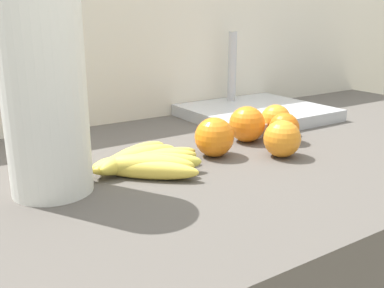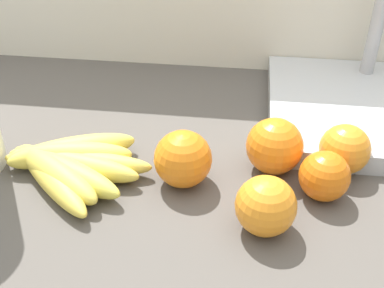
{
  "view_description": "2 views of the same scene",
  "coord_description": "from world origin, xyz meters",
  "px_view_note": "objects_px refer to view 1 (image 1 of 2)",
  "views": [
    {
      "loc": [
        -0.46,
        -0.67,
        1.22
      ],
      "look_at": [
        -0.03,
        -0.01,
        0.98
      ],
      "focal_mm": 41.2,
      "sensor_mm": 36.0,
      "label": 1
    },
    {
      "loc": [
        0.12,
        -0.5,
        1.36
      ],
      "look_at": [
        0.05,
        0.03,
        0.99
      ],
      "focal_mm": 44.47,
      "sensor_mm": 36.0,
      "label": 2
    }
  ],
  "objects_px": {
    "orange_far_right": "(247,124)",
    "orange_back_left": "(286,128)",
    "banana_bunch": "(143,162)",
    "paper_towel_roll": "(45,100)",
    "sink_basin": "(256,111)",
    "orange_center": "(282,139)",
    "orange_back_right": "(214,137)",
    "orange_right": "(276,120)"
  },
  "relations": [
    {
      "from": "orange_back_right",
      "to": "orange_right",
      "type": "height_order",
      "value": "orange_back_right"
    },
    {
      "from": "banana_bunch",
      "to": "paper_towel_roll",
      "type": "height_order",
      "value": "paper_towel_roll"
    },
    {
      "from": "orange_back_right",
      "to": "orange_back_left",
      "type": "bearing_deg",
      "value": -3.1
    },
    {
      "from": "orange_back_right",
      "to": "orange_back_left",
      "type": "relative_size",
      "value": 1.18
    },
    {
      "from": "orange_back_right",
      "to": "orange_far_right",
      "type": "bearing_deg",
      "value": 20.23
    },
    {
      "from": "orange_back_right",
      "to": "orange_right",
      "type": "xyz_separation_m",
      "value": [
        0.22,
        0.06,
        -0.0
      ]
    },
    {
      "from": "orange_back_right",
      "to": "banana_bunch",
      "type": "bearing_deg",
      "value": -177.38
    },
    {
      "from": "sink_basin",
      "to": "banana_bunch",
      "type": "bearing_deg",
      "value": -154.43
    },
    {
      "from": "paper_towel_roll",
      "to": "orange_back_left",
      "type": "bearing_deg",
      "value": -0.52
    },
    {
      "from": "banana_bunch",
      "to": "orange_center",
      "type": "height_order",
      "value": "orange_center"
    },
    {
      "from": "banana_bunch",
      "to": "paper_towel_roll",
      "type": "distance_m",
      "value": 0.21
    },
    {
      "from": "banana_bunch",
      "to": "orange_center",
      "type": "distance_m",
      "value": 0.28
    },
    {
      "from": "banana_bunch",
      "to": "orange_back_right",
      "type": "xyz_separation_m",
      "value": [
        0.16,
        0.01,
        0.02
      ]
    },
    {
      "from": "sink_basin",
      "to": "paper_towel_roll",
      "type": "bearing_deg",
      "value": -160.73
    },
    {
      "from": "orange_far_right",
      "to": "sink_basin",
      "type": "relative_size",
      "value": 0.23
    },
    {
      "from": "orange_right",
      "to": "banana_bunch",
      "type": "bearing_deg",
      "value": -170.51
    },
    {
      "from": "banana_bunch",
      "to": "orange_center",
      "type": "bearing_deg",
      "value": -14.3
    },
    {
      "from": "banana_bunch",
      "to": "sink_basin",
      "type": "height_order",
      "value": "sink_basin"
    },
    {
      "from": "orange_far_right",
      "to": "paper_towel_roll",
      "type": "xyz_separation_m",
      "value": [
        -0.44,
        -0.05,
        0.11
      ]
    },
    {
      "from": "banana_bunch",
      "to": "orange_back_left",
      "type": "xyz_separation_m",
      "value": [
        0.35,
        -0.0,
        0.01
      ]
    },
    {
      "from": "orange_back_right",
      "to": "orange_back_left",
      "type": "xyz_separation_m",
      "value": [
        0.19,
        -0.01,
        -0.01
      ]
    },
    {
      "from": "orange_back_right",
      "to": "orange_center",
      "type": "distance_m",
      "value": 0.13
    },
    {
      "from": "banana_bunch",
      "to": "sink_basin",
      "type": "relative_size",
      "value": 0.61
    },
    {
      "from": "orange_far_right",
      "to": "orange_center",
      "type": "xyz_separation_m",
      "value": [
        -0.01,
        -0.12,
        -0.0
      ]
    },
    {
      "from": "orange_center",
      "to": "sink_basin",
      "type": "bearing_deg",
      "value": 57.52
    },
    {
      "from": "banana_bunch",
      "to": "orange_back_right",
      "type": "height_order",
      "value": "orange_back_right"
    },
    {
      "from": "orange_center",
      "to": "orange_right",
      "type": "relative_size",
      "value": 1.05
    },
    {
      "from": "banana_bunch",
      "to": "orange_far_right",
      "type": "bearing_deg",
      "value": 10.46
    },
    {
      "from": "banana_bunch",
      "to": "orange_right",
      "type": "xyz_separation_m",
      "value": [
        0.38,
        0.06,
        0.02
      ]
    },
    {
      "from": "paper_towel_roll",
      "to": "orange_center",
      "type": "bearing_deg",
      "value": -9.34
    },
    {
      "from": "orange_far_right",
      "to": "paper_towel_roll",
      "type": "distance_m",
      "value": 0.46
    },
    {
      "from": "orange_center",
      "to": "paper_towel_roll",
      "type": "relative_size",
      "value": 0.23
    },
    {
      "from": "orange_back_left",
      "to": "sink_basin",
      "type": "height_order",
      "value": "sink_basin"
    },
    {
      "from": "orange_far_right",
      "to": "orange_back_left",
      "type": "height_order",
      "value": "orange_far_right"
    },
    {
      "from": "banana_bunch",
      "to": "orange_back_right",
      "type": "bearing_deg",
      "value": 2.62
    },
    {
      "from": "sink_basin",
      "to": "orange_back_left",
      "type": "bearing_deg",
      "value": -115.86
    },
    {
      "from": "orange_back_left",
      "to": "sink_basin",
      "type": "xyz_separation_m",
      "value": [
        0.11,
        0.22,
        -0.01
      ]
    },
    {
      "from": "orange_back_left",
      "to": "orange_center",
      "type": "bearing_deg",
      "value": -138.68
    },
    {
      "from": "orange_right",
      "to": "sink_basin",
      "type": "relative_size",
      "value": 0.2
    },
    {
      "from": "orange_center",
      "to": "sink_basin",
      "type": "relative_size",
      "value": 0.21
    },
    {
      "from": "orange_back_left",
      "to": "orange_right",
      "type": "bearing_deg",
      "value": 63.38
    },
    {
      "from": "banana_bunch",
      "to": "orange_far_right",
      "type": "distance_m",
      "value": 0.29
    }
  ]
}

